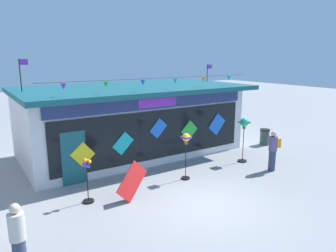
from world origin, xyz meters
The scene contains 9 objects.
ground_plane centered at (0.00, 0.00, 0.00)m, with size 80.00×80.00×0.00m, color gray.
kite_shop_building centered at (0.62, 6.39, 1.66)m, with size 10.40×5.76×4.54m.
wind_spinner_far_left centered at (-3.09, 2.20, 0.90)m, with size 0.37×0.36×1.53m.
wind_spinner_left centered at (0.74, 2.10, 1.39)m, with size 0.33×0.33×1.81m.
wind_spinner_center_left centered at (4.11, 2.36, 1.58)m, with size 0.40×0.40×2.00m.
person_near_camera centered at (4.29, 0.88, 0.89)m, with size 0.48×0.40×1.68m.
person_mid_plaza centered at (-5.50, -0.41, 0.86)m, with size 0.34×0.34×1.68m.
trash_bin centered at (7.15, 3.69, 0.44)m, with size 0.52×0.52×0.86m.
display_kite_on_ground centered at (-1.82, 1.58, 0.65)m, with size 0.66×0.03×1.21m, color red.
Camera 1 is at (-6.14, -7.15, 4.63)m, focal length 33.80 mm.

